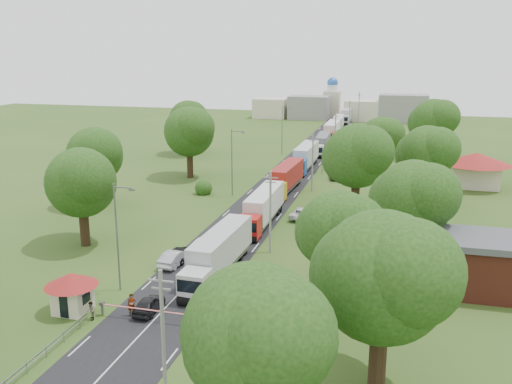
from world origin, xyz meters
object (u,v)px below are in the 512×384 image
(car_lane_front, at_px, (149,305))
(pedestrian_near, at_px, (132,305))
(truck_0, at_px, (218,253))
(boom_barrier, at_px, (137,310))
(car_lane_mid, at_px, (175,258))
(guard_booth, at_px, (72,288))
(info_sign, at_px, (323,155))

(car_lane_front, height_order, pedestrian_near, pedestrian_near)
(car_lane_front, bearing_deg, truck_0, -109.38)
(boom_barrier, distance_m, car_lane_mid, 12.11)
(guard_booth, xyz_separation_m, info_sign, (12.40, 60.00, 0.84))
(truck_0, bearing_deg, car_lane_mid, 165.58)
(car_lane_mid, bearing_deg, guard_booth, 76.94)
(car_lane_front, distance_m, pedestrian_near, 1.47)
(car_lane_mid, bearing_deg, truck_0, 171.80)
(truck_0, distance_m, car_lane_front, 9.81)
(truck_0, xyz_separation_m, car_lane_front, (-3.04, -9.20, -1.50))
(info_sign, distance_m, truck_0, 49.40)
(car_lane_front, relative_size, car_lane_mid, 0.86)
(info_sign, relative_size, truck_0, 0.28)
(info_sign, xyz_separation_m, car_lane_mid, (-8.20, -48.00, -2.23))
(car_lane_mid, xyz_separation_m, pedestrian_near, (0.96, -11.50, 0.19))
(truck_0, relative_size, car_lane_mid, 3.18)
(boom_barrier, height_order, truck_0, truck_0)
(car_lane_mid, bearing_deg, boom_barrier, 104.02)
(boom_barrier, relative_size, pedestrian_near, 4.79)
(info_sign, relative_size, pedestrian_near, 2.13)
(boom_barrier, xyz_separation_m, pedestrian_near, (-0.68, 0.50, 0.07))
(info_sign, height_order, truck_0, truck_0)
(truck_0, relative_size, pedestrian_near, 7.71)
(info_sign, bearing_deg, guard_booth, -101.68)
(guard_booth, height_order, truck_0, truck_0)
(car_lane_front, bearing_deg, car_lane_mid, -80.33)
(boom_barrier, xyz_separation_m, info_sign, (6.56, 60.00, 2.11))
(info_sign, relative_size, car_lane_mid, 0.88)
(boom_barrier, height_order, pedestrian_near, pedestrian_near)
(guard_booth, relative_size, car_lane_mid, 0.94)
(guard_booth, distance_m, car_lane_mid, 12.79)
(info_sign, bearing_deg, car_lane_front, -96.05)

